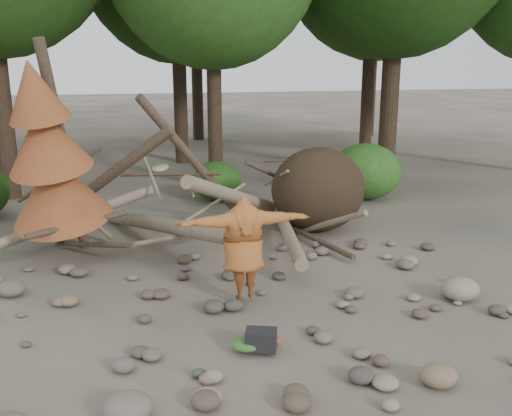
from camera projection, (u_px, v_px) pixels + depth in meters
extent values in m
plane|color=#514C44|center=(250.00, 321.00, 8.86)|extent=(120.00, 120.00, 0.00)
ellipsoid|color=#332619|center=(318.00, 190.00, 13.23)|extent=(2.20, 1.87, 1.98)
cylinder|color=gray|center=(165.00, 225.00, 11.98)|extent=(2.61, 5.11, 1.08)
cylinder|color=gray|center=(243.00, 199.00, 12.76)|extent=(3.18, 3.71, 1.90)
cylinder|color=brown|center=(104.00, 180.00, 12.34)|extent=(3.08, 1.91, 2.49)
cylinder|color=gray|center=(286.00, 229.00, 12.42)|extent=(1.13, 4.98, 0.43)
cylinder|color=brown|center=(190.00, 157.00, 12.85)|extent=(2.39, 1.03, 2.89)
cylinder|color=gray|center=(66.00, 221.00, 11.77)|extent=(3.71, 0.86, 1.20)
cylinder|color=#4C3F30|center=(91.00, 245.00, 11.52)|extent=(1.52, 1.70, 0.49)
cylinder|color=gray|center=(216.00, 202.00, 12.84)|extent=(1.57, 0.85, 0.69)
cylinder|color=#4C3F30|center=(278.00, 177.00, 13.56)|extent=(1.92, 1.25, 1.10)
cylinder|color=gray|center=(152.00, 177.00, 12.16)|extent=(0.37, 1.42, 0.85)
cylinder|color=#4C3F30|center=(316.00, 240.00, 12.32)|extent=(0.79, 2.54, 0.12)
cylinder|color=gray|center=(177.00, 237.00, 11.48)|extent=(1.78, 1.11, 0.29)
cylinder|color=#4C3F30|center=(64.00, 150.00, 11.22)|extent=(0.67, 1.13, 4.35)
cone|color=brown|center=(57.00, 188.00, 11.07)|extent=(2.06, 2.13, 1.86)
cone|color=brown|center=(45.00, 139.00, 10.60)|extent=(1.71, 1.78, 1.65)
cone|color=brown|center=(34.00, 90.00, 10.17)|extent=(1.23, 1.30, 1.41)
cylinder|color=#38281C|center=(214.00, 71.00, 16.83)|extent=(0.44, 0.44, 7.14)
cylinder|color=#38281C|center=(393.00, 33.00, 18.44)|extent=(0.60, 0.60, 9.45)
cylinder|color=#38281C|center=(179.00, 49.00, 21.24)|extent=(0.52, 0.52, 8.54)
cylinder|color=#38281C|center=(369.00, 55.00, 22.59)|extent=(0.50, 0.50, 8.12)
cylinder|color=#38281C|center=(196.00, 49.00, 27.48)|extent=(0.54, 0.54, 8.75)
cylinder|color=#38281C|center=(373.00, 59.00, 29.13)|extent=(0.46, 0.46, 7.84)
ellipsoid|color=#275819|center=(217.00, 181.00, 16.23)|extent=(1.40, 1.40, 1.12)
ellipsoid|color=#316820|center=(366.00, 171.00, 16.36)|extent=(2.00, 2.00, 1.60)
imported|color=#A65A25|center=(244.00, 248.00, 9.26)|extent=(2.19, 0.64, 1.77)
cylinder|color=#877A55|center=(160.00, 168.00, 8.60)|extent=(0.28, 0.27, 0.11)
cube|color=black|center=(261.00, 344.00, 7.85)|extent=(0.50, 0.41, 0.28)
ellipsoid|color=#2E6B2B|center=(247.00, 347.00, 7.87)|extent=(0.45, 0.37, 0.17)
ellipsoid|color=#A5421C|center=(270.00, 343.00, 8.04)|extent=(0.29, 0.23, 0.10)
ellipsoid|color=#6D635B|center=(128.00, 407.00, 6.38)|extent=(0.56, 0.50, 0.33)
ellipsoid|color=#816751|center=(439.00, 376.00, 7.06)|extent=(0.47, 0.42, 0.28)
ellipsoid|color=gray|center=(460.00, 289.00, 9.58)|extent=(0.64, 0.58, 0.38)
ellipsoid|color=#5F5950|center=(11.00, 288.00, 9.73)|extent=(0.48, 0.43, 0.29)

